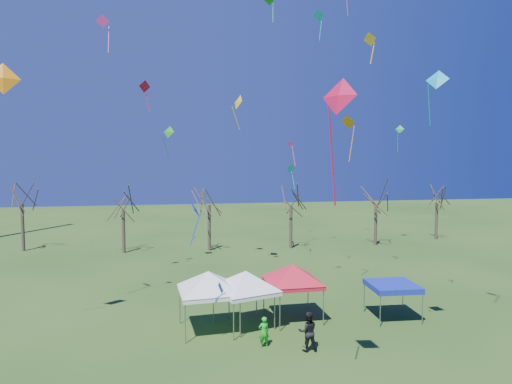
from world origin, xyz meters
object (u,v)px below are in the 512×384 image
at_px(tree_1, 123,194).
at_px(tree_5, 437,190).
at_px(tent_white_mid, 246,275).
at_px(person_green, 264,332).
at_px(tree_2, 209,188).
at_px(tree_0, 21,187).
at_px(tree_4, 376,189).
at_px(tent_red, 293,268).
at_px(tent_blue, 393,286).
at_px(tent_white_west, 208,275).
at_px(tree_3, 291,190).
at_px(person_dark, 308,331).

bearing_deg(tree_1, tree_5, 2.35).
height_order(tent_white_mid, person_green, tent_white_mid).
distance_m(tree_2, tent_white_mid, 21.51).
relative_size(tree_0, tree_1, 1.12).
relative_size(tree_1, tree_4, 0.96).
height_order(tree_2, tree_5, tree_2).
bearing_deg(tree_2, person_green, -87.69).
bearing_deg(tent_red, tent_blue, -9.57).
bearing_deg(tent_red, tent_white_mid, -163.54).
relative_size(tent_white_west, tent_blue, 1.54).
relative_size(tent_white_mid, tent_blue, 1.43).
distance_m(tree_1, tent_blue, 28.12).
bearing_deg(tree_2, tree_5, 3.70).
xyz_separation_m(tree_5, tent_blue, (-16.95, -23.06, -3.80)).
relative_size(tree_2, tree_3, 1.03).
bearing_deg(tent_blue, person_dark, -150.66).
relative_size(tent_red, tent_blue, 1.53).
height_order(tent_blue, person_dark, tent_blue).
bearing_deg(tree_5, person_green, -134.37).
distance_m(tree_5, person_dark, 35.48).
bearing_deg(tree_5, tree_1, -177.65).
xyz_separation_m(tree_2, tree_3, (8.40, -0.33, -0.21)).
relative_size(tree_3, person_dark, 4.05).
bearing_deg(tree_4, tree_1, 178.58).
bearing_deg(tree_4, person_dark, -121.06).
bearing_deg(tree_0, tree_3, -7.08).
relative_size(tree_2, tree_4, 1.04).
relative_size(tree_2, tent_white_west, 1.90).
xyz_separation_m(tree_1, tree_3, (16.80, -0.60, 0.29)).
bearing_deg(tree_3, tent_white_west, -115.39).
height_order(tent_white_west, tent_white_mid, tent_white_west).
height_order(tree_4, tent_red, tree_4).
height_order(tree_3, tent_blue, tree_3).
relative_size(tree_5, tent_white_west, 1.74).
bearing_deg(tree_0, tree_4, -5.34).
distance_m(tree_1, tree_4, 26.13).
height_order(tent_white_mid, tent_red, tent_red).
xyz_separation_m(person_green, person_dark, (2.03, -0.83, 0.21)).
height_order(tree_1, tent_white_west, tree_1).
height_order(tree_2, tent_blue, tree_2).
bearing_deg(person_dark, person_green, -18.31).
height_order(tree_2, person_dark, tree_2).
distance_m(person_green, person_dark, 2.21).
distance_m(tree_2, tent_red, 20.93).
bearing_deg(person_dark, tent_white_mid, -50.83).
height_order(tree_1, person_green, tree_1).
relative_size(tree_3, tent_white_mid, 1.98).
xyz_separation_m(tree_2, tent_white_west, (-1.59, -21.38, -3.22)).
bearing_deg(tent_red, tree_3, 75.92).
height_order(tree_0, tree_5, tree_0).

